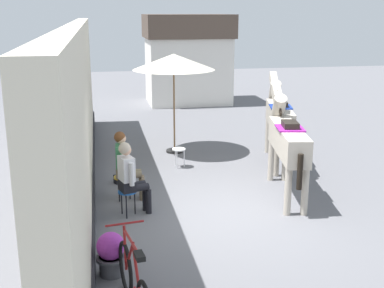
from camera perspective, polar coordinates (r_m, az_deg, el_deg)
name	(u,v)px	position (r m, az deg, el deg)	size (l,w,h in m)	color
ground_plane	(194,166)	(12.03, 0.27, -2.56)	(40.00, 40.00, 0.00)	slate
pub_facade_wall	(81,121)	(9.98, -12.54, 2.54)	(0.34, 14.00, 3.40)	beige
distant_cottage	(188,58)	(20.23, -0.49, 9.81)	(3.40, 2.60, 3.50)	silver
seated_visitor_near	(130,175)	(9.04, -7.11, -3.51)	(0.61, 0.48, 1.39)	#194C99
seated_visitor_far	(125,162)	(9.81, -7.67, -2.05)	(0.61, 0.49, 1.39)	gold
saddled_horse_near	(287,139)	(10.10, 10.82, 0.57)	(0.83, 2.97, 2.06)	#B2A899
saddled_horse_far	(279,116)	(12.28, 9.92, 3.16)	(0.97, 2.95, 2.06)	#B2A899
flower_planter_near	(111,253)	(7.26, -9.27, -12.22)	(0.43, 0.43, 0.64)	#4C4C51
leaning_bicycle	(134,285)	(6.35, -6.61, -15.70)	(0.50, 1.75, 1.02)	black
cafe_parasol	(174,62)	(12.81, -2.11, 9.31)	(2.10, 2.10, 2.58)	black
spare_stool_white	(179,151)	(11.86, -1.52, -0.81)	(0.32, 0.32, 0.46)	white
satchel_bag	(120,178)	(10.98, -8.21, -3.91)	(0.28, 0.12, 0.20)	black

